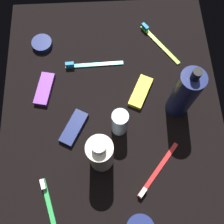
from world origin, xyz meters
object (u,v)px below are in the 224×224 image
object	(u,v)px
bodywash_bottle	(101,154)
snack_bar_yellow	(141,92)
toothbrush_red	(156,173)
lotion_bottle	(184,94)
cream_tin_left	(42,44)
toothbrush_teal	(91,64)
deodorant_stick	(120,123)
toothbrush_lime	(158,41)
snack_bar_navy	(74,128)
toothbrush_green	(50,209)
snack_bar_purple	(45,89)

from	to	relation	value
bodywash_bottle	snack_bar_yellow	distance (cm)	24.16
bodywash_bottle	toothbrush_red	size ratio (longest dim) A/B	1.20
lotion_bottle	cream_tin_left	world-z (taller)	lotion_bottle
lotion_bottle	toothbrush_teal	world-z (taller)	lotion_bottle
deodorant_stick	toothbrush_lime	xyz separation A→B (cm)	(28.32, -14.00, -4.66)
bodywash_bottle	deodorant_stick	world-z (taller)	bodywash_bottle
deodorant_stick	toothbrush_teal	distance (cm)	22.78
snack_bar_navy	cream_tin_left	bearing A→B (deg)	48.11
toothbrush_green	cream_tin_left	bearing A→B (deg)	4.66
toothbrush_teal	toothbrush_red	distance (cm)	37.83
snack_bar_purple	cream_tin_left	distance (cm)	16.07
lotion_bottle	toothbrush_lime	distance (cm)	24.50
toothbrush_red	toothbrush_lime	bearing A→B (deg)	-6.80
snack_bar_purple	deodorant_stick	bearing A→B (deg)	-109.16
snack_bar_purple	snack_bar_yellow	xyz separation A→B (cm)	(-2.32, -28.56, 0.00)
toothbrush_red	snack_bar_yellow	distance (cm)	23.85
toothbrush_lime	cream_tin_left	xyz separation A→B (cm)	(0.77, 36.98, 0.26)
toothbrush_teal	toothbrush_green	world-z (taller)	same
toothbrush_green	cream_tin_left	xyz separation A→B (cm)	(49.79, 4.06, 0.26)
toothbrush_red	snack_bar_navy	size ratio (longest dim) A/B	1.39
lotion_bottle	cream_tin_left	xyz separation A→B (cm)	(23.41, 40.04, -8.59)
toothbrush_teal	cream_tin_left	bearing A→B (deg)	62.00
deodorant_stick	snack_bar_yellow	bearing A→B (deg)	-32.94
deodorant_stick	cream_tin_left	size ratio (longest dim) A/B	1.65
toothbrush_teal	lotion_bottle	bearing A→B (deg)	-121.69
deodorant_stick	snack_bar_purple	distance (cm)	25.64
toothbrush_lime	toothbrush_green	distance (cm)	59.05
toothbrush_teal	snack_bar_purple	world-z (taller)	toothbrush_teal
toothbrush_red	snack_bar_purple	xyz separation A→B (cm)	(26.07, 30.66, 0.14)
toothbrush_red	cream_tin_left	world-z (taller)	toothbrush_red
toothbrush_lime	toothbrush_green	size ratio (longest dim) A/B	0.87
snack_bar_purple	snack_bar_yellow	distance (cm)	28.66
bodywash_bottle	cream_tin_left	size ratio (longest dim) A/B	2.72
bodywash_bottle	toothbrush_green	world-z (taller)	bodywash_bottle
lotion_bottle	toothbrush_red	bearing A→B (deg)	156.84
lotion_bottle	snack_bar_navy	world-z (taller)	lotion_bottle
snack_bar_yellow	cream_tin_left	world-z (taller)	cream_tin_left
lotion_bottle	toothbrush_teal	xyz separation A→B (cm)	(15.26, 24.72, -8.85)
toothbrush_red	snack_bar_navy	xyz separation A→B (cm)	(13.61, 21.88, 0.14)
snack_bar_yellow	toothbrush_green	bearing A→B (deg)	166.92
bodywash_bottle	toothbrush_lime	distance (cm)	42.45
toothbrush_red	snack_bar_purple	size ratio (longest dim) A/B	1.39
toothbrush_red	snack_bar_yellow	size ratio (longest dim) A/B	1.39
toothbrush_lime	snack_bar_purple	bearing A→B (deg)	113.17
snack_bar_navy	deodorant_stick	bearing A→B (deg)	-64.33
bodywash_bottle	toothbrush_red	bearing A→B (deg)	-106.30
toothbrush_teal	cream_tin_left	size ratio (longest dim) A/B	2.82
bodywash_bottle	toothbrush_green	xyz separation A→B (cm)	(-11.91, 13.64, -7.28)
bodywash_bottle	snack_bar_yellow	size ratio (longest dim) A/B	1.67
toothbrush_teal	toothbrush_green	distance (cm)	43.14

